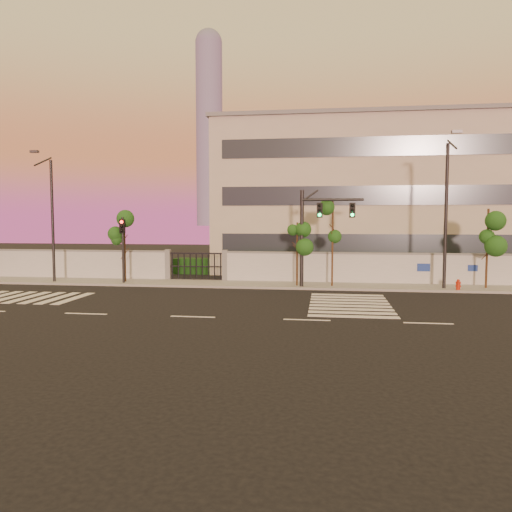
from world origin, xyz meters
name	(u,v)px	position (x,y,z in m)	size (l,w,h in m)	color
ground	(193,317)	(0.00, 0.00, 0.00)	(120.00, 120.00, 0.00)	black
sidewalk	(236,284)	(0.00, 10.50, 0.07)	(60.00, 3.00, 0.15)	gray
perimeter_wall	(241,267)	(0.10, 12.00, 1.07)	(60.00, 0.36, 2.20)	#AFB2B6
hedge_row	(262,267)	(1.17, 14.74, 0.82)	(41.00, 4.25, 1.80)	black
institutional_building	(365,197)	(9.00, 21.99, 6.16)	(24.40, 12.40, 12.25)	#B7AD9A
distant_skyscraper	(209,124)	(-65.00, 280.00, 61.98)	(16.00, 16.00, 118.00)	slate
road_markings	(182,302)	(-1.58, 3.76, 0.01)	(57.00, 7.62, 0.02)	silver
street_tree_c	(125,231)	(-7.40, 10.35, 3.51)	(1.44, 1.14, 4.77)	#382314
street_tree_d	(298,240)	(4.03, 9.92, 3.01)	(1.34, 1.07, 4.08)	#382314
street_tree_e	(333,225)	(6.21, 10.10, 3.96)	(1.47, 1.17, 5.38)	#382314
street_tree_f	(488,230)	(15.39, 10.37, 3.61)	(1.57, 1.25, 4.91)	#382314
traffic_signal_main	(314,227)	(5.08, 9.53, 3.82)	(3.83, 0.39, 6.05)	black
traffic_signal_secondary	(123,242)	(-7.29, 9.72, 2.80)	(0.34, 0.34, 4.42)	black
streetlight_west	(51,214)	(-12.12, 9.53, 4.61)	(0.51, 2.05, 8.53)	black
streetlight_east	(447,208)	(12.84, 9.74, 4.95)	(0.55, 2.21, 9.17)	black
fire_hydrant	(458,286)	(13.51, 9.31, 0.39)	(0.30, 0.29, 0.78)	#B1200B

